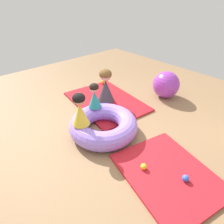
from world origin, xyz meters
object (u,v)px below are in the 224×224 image
at_px(play_ball_orange, 103,82).
at_px(exercise_ball_large, 166,85).
at_px(child_in_teal, 95,96).
at_px(play_ball_red, 80,94).
at_px(adult_seated, 106,86).
at_px(child_in_yellow, 80,110).
at_px(play_ball_yellow, 144,167).
at_px(inflatable_cushion, 103,125).
at_px(play_ball_blue, 186,178).

distance_m(play_ball_orange, exercise_ball_large, 1.61).
distance_m(child_in_teal, exercise_ball_large, 1.86).
distance_m(child_in_teal, play_ball_orange, 1.66).
relative_size(play_ball_red, exercise_ball_large, 0.14).
bearing_deg(adult_seated, exercise_ball_large, -29.07).
distance_m(child_in_yellow, play_ball_yellow, 1.26).
relative_size(child_in_yellow, exercise_ball_large, 0.90).
height_order(adult_seated, play_ball_orange, adult_seated).
relative_size(inflatable_cushion, adult_seated, 1.61).
bearing_deg(play_ball_red, play_ball_yellow, -12.73).
xyz_separation_m(child_in_yellow, play_ball_orange, (-1.42, 1.60, -0.50)).
distance_m(adult_seated, play_ball_blue, 2.40).
bearing_deg(adult_seated, child_in_teal, -143.92).
distance_m(inflatable_cushion, adult_seated, 1.10).
relative_size(child_in_yellow, play_ball_red, 6.47).
xyz_separation_m(child_in_yellow, play_ball_yellow, (1.12, 0.25, -0.51)).
distance_m(adult_seated, exercise_ball_large, 1.41).
relative_size(play_ball_blue, play_ball_yellow, 1.03).
xyz_separation_m(child_in_teal, play_ball_yellow, (1.40, -0.23, -0.47)).
bearing_deg(play_ball_orange, child_in_yellow, -48.44).
bearing_deg(play_ball_red, exercise_ball_large, 49.29).
distance_m(play_ball_blue, play_ball_red, 2.91).
height_order(child_in_teal, play_ball_orange, child_in_teal).
bearing_deg(child_in_yellow, exercise_ball_large, -100.02).
bearing_deg(child_in_teal, play_ball_orange, 108.20).
relative_size(adult_seated, play_ball_yellow, 8.34).
height_order(child_in_yellow, play_ball_blue, child_in_yellow).
xyz_separation_m(child_in_yellow, adult_seated, (-0.70, 1.09, -0.19)).
bearing_deg(play_ball_blue, exercise_ball_large, 131.73).
relative_size(inflatable_cushion, child_in_teal, 2.56).
relative_size(adult_seated, exercise_ball_large, 1.21).
relative_size(inflatable_cushion, play_ball_red, 14.02).
xyz_separation_m(adult_seated, play_ball_orange, (-0.72, 0.51, -0.30)).
height_order(adult_seated, play_ball_blue, adult_seated).
bearing_deg(inflatable_cushion, play_ball_blue, 5.17).
xyz_separation_m(adult_seated, exercise_ball_large, (0.71, 1.21, -0.09)).
bearing_deg(play_ball_blue, adult_seated, 165.84).
xyz_separation_m(child_in_teal, play_ball_blue, (1.89, 0.03, -0.46)).
bearing_deg(exercise_ball_large, child_in_yellow, -90.28).
distance_m(child_in_yellow, play_ball_red, 1.60).
height_order(play_ball_yellow, exercise_ball_large, exercise_ball_large).
distance_m(inflatable_cushion, play_ball_blue, 1.52).
bearing_deg(child_in_teal, inflatable_cushion, -44.25).
xyz_separation_m(play_ball_blue, play_ball_yellow, (-0.49, -0.26, -0.00)).
height_order(inflatable_cushion, play_ball_yellow, inflatable_cushion).
bearing_deg(child_in_yellow, play_ball_orange, -58.18).
bearing_deg(child_in_teal, play_ball_yellow, -37.01).
bearing_deg(play_ball_orange, child_in_teal, -44.27).
distance_m(adult_seated, play_ball_yellow, 2.03).
height_order(inflatable_cushion, exercise_ball_large, exercise_ball_large).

